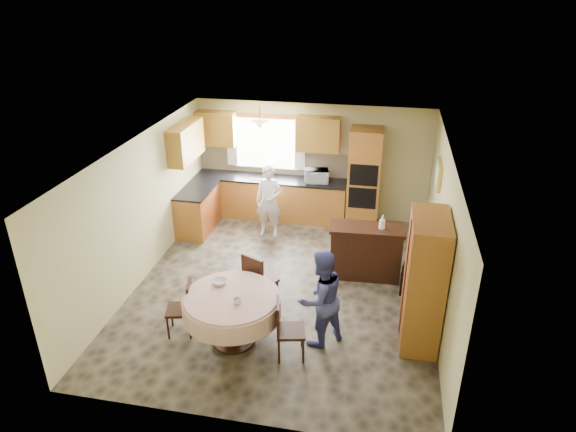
# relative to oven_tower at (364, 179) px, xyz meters

# --- Properties ---
(floor) EXTENTS (5.00, 6.00, 0.01)m
(floor) POSITION_rel_oven_tower_xyz_m (-1.15, -2.69, -1.06)
(floor) COLOR brown
(floor) RESTS_ON ground
(ceiling) EXTENTS (5.00, 6.00, 0.01)m
(ceiling) POSITION_rel_oven_tower_xyz_m (-1.15, -2.69, 1.44)
(ceiling) COLOR white
(ceiling) RESTS_ON wall_back
(wall_back) EXTENTS (5.00, 0.02, 2.50)m
(wall_back) POSITION_rel_oven_tower_xyz_m (-1.15, 0.31, 0.19)
(wall_back) COLOR tan
(wall_back) RESTS_ON floor
(wall_front) EXTENTS (5.00, 0.02, 2.50)m
(wall_front) POSITION_rel_oven_tower_xyz_m (-1.15, -5.69, 0.19)
(wall_front) COLOR tan
(wall_front) RESTS_ON floor
(wall_left) EXTENTS (0.02, 6.00, 2.50)m
(wall_left) POSITION_rel_oven_tower_xyz_m (-3.65, -2.69, 0.19)
(wall_left) COLOR tan
(wall_left) RESTS_ON floor
(wall_right) EXTENTS (0.02, 6.00, 2.50)m
(wall_right) POSITION_rel_oven_tower_xyz_m (1.35, -2.69, 0.19)
(wall_right) COLOR tan
(wall_right) RESTS_ON floor
(window) EXTENTS (1.40, 0.03, 1.10)m
(window) POSITION_rel_oven_tower_xyz_m (-2.15, 0.29, 0.54)
(window) COLOR white
(window) RESTS_ON wall_back
(curtain_left) EXTENTS (0.22, 0.02, 1.15)m
(curtain_left) POSITION_rel_oven_tower_xyz_m (-2.90, 0.24, 0.59)
(curtain_left) COLOR white
(curtain_left) RESTS_ON wall_back
(curtain_right) EXTENTS (0.22, 0.02, 1.15)m
(curtain_right) POSITION_rel_oven_tower_xyz_m (-1.40, 0.24, 0.59)
(curtain_right) COLOR white
(curtain_right) RESTS_ON wall_back
(base_cab_back) EXTENTS (3.30, 0.60, 0.88)m
(base_cab_back) POSITION_rel_oven_tower_xyz_m (-2.00, 0.01, -0.62)
(base_cab_back) COLOR #B1802F
(base_cab_back) RESTS_ON floor
(counter_back) EXTENTS (3.30, 0.64, 0.04)m
(counter_back) POSITION_rel_oven_tower_xyz_m (-2.00, 0.01, -0.16)
(counter_back) COLOR black
(counter_back) RESTS_ON base_cab_back
(base_cab_left) EXTENTS (0.60, 1.20, 0.88)m
(base_cab_left) POSITION_rel_oven_tower_xyz_m (-3.35, -0.89, -0.62)
(base_cab_left) COLOR #B1802F
(base_cab_left) RESTS_ON floor
(counter_left) EXTENTS (0.64, 1.20, 0.04)m
(counter_left) POSITION_rel_oven_tower_xyz_m (-3.35, -0.89, -0.16)
(counter_left) COLOR black
(counter_left) RESTS_ON base_cab_left
(backsplash) EXTENTS (3.30, 0.02, 0.55)m
(backsplash) POSITION_rel_oven_tower_xyz_m (-2.00, 0.30, 0.12)
(backsplash) COLOR #C1AF88
(backsplash) RESTS_ON wall_back
(wall_cab_left) EXTENTS (0.85, 0.33, 0.72)m
(wall_cab_left) POSITION_rel_oven_tower_xyz_m (-3.20, 0.15, 0.85)
(wall_cab_left) COLOR #AA7D2A
(wall_cab_left) RESTS_ON wall_back
(wall_cab_right) EXTENTS (0.90, 0.33, 0.72)m
(wall_cab_right) POSITION_rel_oven_tower_xyz_m (-1.00, 0.15, 0.85)
(wall_cab_right) COLOR #AA7D2A
(wall_cab_right) RESTS_ON wall_back
(wall_cab_side) EXTENTS (0.33, 1.20, 0.72)m
(wall_cab_side) POSITION_rel_oven_tower_xyz_m (-3.48, -0.89, 0.85)
(wall_cab_side) COLOR #AA7D2A
(wall_cab_side) RESTS_ON wall_left
(oven_tower) EXTENTS (0.66, 0.62, 2.12)m
(oven_tower) POSITION_rel_oven_tower_xyz_m (0.00, 0.00, 0.00)
(oven_tower) COLOR #B1802F
(oven_tower) RESTS_ON floor
(oven_upper) EXTENTS (0.56, 0.01, 0.45)m
(oven_upper) POSITION_rel_oven_tower_xyz_m (0.00, -0.31, 0.19)
(oven_upper) COLOR black
(oven_upper) RESTS_ON oven_tower
(oven_lower) EXTENTS (0.56, 0.01, 0.45)m
(oven_lower) POSITION_rel_oven_tower_xyz_m (0.00, -0.31, -0.31)
(oven_lower) COLOR black
(oven_lower) RESTS_ON oven_tower
(pendant) EXTENTS (0.36, 0.36, 0.18)m
(pendant) POSITION_rel_oven_tower_xyz_m (-2.15, -0.19, 1.06)
(pendant) COLOR beige
(pendant) RESTS_ON ceiling
(sideboard) EXTENTS (1.30, 0.59, 0.91)m
(sideboard) POSITION_rel_oven_tower_xyz_m (0.19, -2.06, -0.60)
(sideboard) COLOR #33180D
(sideboard) RESTS_ON floor
(space_heater) EXTENTS (0.48, 0.40, 0.58)m
(space_heater) POSITION_rel_oven_tower_xyz_m (1.05, -2.50, -0.77)
(space_heater) COLOR black
(space_heater) RESTS_ON floor
(cupboard) EXTENTS (0.52, 1.03, 1.97)m
(cupboard) POSITION_rel_oven_tower_xyz_m (1.07, -3.64, -0.07)
(cupboard) COLOR #B1802F
(cupboard) RESTS_ON floor
(dining_table) EXTENTS (1.41, 1.41, 0.80)m
(dining_table) POSITION_rel_oven_tower_xyz_m (-1.59, -4.26, -0.43)
(dining_table) COLOR #33180D
(dining_table) RESTS_ON floor
(chair_left) EXTENTS (0.45, 0.45, 0.87)m
(chair_left) POSITION_rel_oven_tower_xyz_m (-2.36, -4.18, -0.58)
(chair_left) COLOR #33180D
(chair_left) RESTS_ON floor
(chair_back) EXTENTS (0.58, 0.58, 1.01)m
(chair_back) POSITION_rel_oven_tower_xyz_m (-1.43, -3.39, -0.50)
(chair_back) COLOR #33180D
(chair_back) RESTS_ON floor
(chair_right) EXTENTS (0.47, 0.47, 0.91)m
(chair_right) POSITION_rel_oven_tower_xyz_m (-0.78, -4.41, -0.56)
(chair_right) COLOR #33180D
(chair_right) RESTS_ON floor
(framed_picture) EXTENTS (0.06, 0.56, 0.47)m
(framed_picture) POSITION_rel_oven_tower_xyz_m (1.32, -1.42, 0.72)
(framed_picture) COLOR gold
(framed_picture) RESTS_ON wall_right
(microwave) EXTENTS (0.55, 0.42, 0.27)m
(microwave) POSITION_rel_oven_tower_xyz_m (-0.99, -0.04, -0.00)
(microwave) COLOR silver
(microwave) RESTS_ON counter_back
(person_sink) EXTENTS (0.55, 0.37, 1.50)m
(person_sink) POSITION_rel_oven_tower_xyz_m (-1.84, -0.83, -0.31)
(person_sink) COLOR silver
(person_sink) RESTS_ON floor
(person_dining) EXTENTS (0.92, 0.92, 1.50)m
(person_dining) POSITION_rel_oven_tower_xyz_m (-0.35, -4.01, -0.31)
(person_dining) COLOR #3E4488
(person_dining) RESTS_ON floor
(bowl_sideboard) EXTENTS (0.23, 0.23, 0.05)m
(bowl_sideboard) POSITION_rel_oven_tower_xyz_m (-0.08, -2.06, -0.12)
(bowl_sideboard) COLOR #B2B2B2
(bowl_sideboard) RESTS_ON sideboard
(bottle_sideboard) EXTENTS (0.15, 0.15, 0.30)m
(bottle_sideboard) POSITION_rel_oven_tower_xyz_m (0.43, -2.06, 0.00)
(bottle_sideboard) COLOR silver
(bottle_sideboard) RESTS_ON sideboard
(cup_table) EXTENTS (0.13, 0.13, 0.09)m
(cup_table) POSITION_rel_oven_tower_xyz_m (-1.45, -4.43, -0.21)
(cup_table) COLOR #B2B2B2
(cup_table) RESTS_ON dining_table
(bowl_table) EXTENTS (0.27, 0.27, 0.07)m
(bowl_table) POSITION_rel_oven_tower_xyz_m (-1.84, -4.00, -0.22)
(bowl_table) COLOR #B2B2B2
(bowl_table) RESTS_ON dining_table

